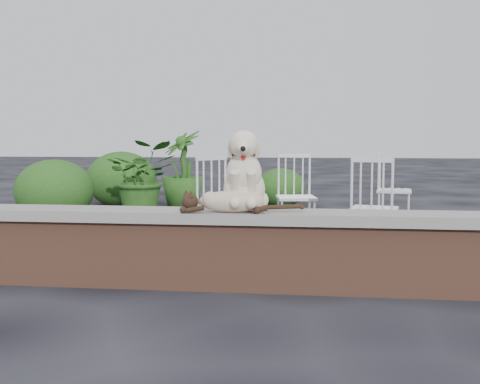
# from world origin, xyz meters

# --- Properties ---
(ground) EXTENTS (60.00, 60.00, 0.00)m
(ground) POSITION_xyz_m (0.00, 0.00, 0.00)
(ground) COLOR black
(ground) RESTS_ON ground
(brick_wall) EXTENTS (6.00, 0.30, 0.50)m
(brick_wall) POSITION_xyz_m (0.00, 0.00, 0.25)
(brick_wall) COLOR brown
(brick_wall) RESTS_ON ground
(capstone) EXTENTS (6.20, 0.40, 0.08)m
(capstone) POSITION_xyz_m (0.00, 0.00, 0.54)
(capstone) COLOR slate
(capstone) RESTS_ON brick_wall
(dog) EXTENTS (0.43, 0.55, 0.60)m
(dog) POSITION_xyz_m (-0.66, 0.05, 0.88)
(dog) COLOR beige
(dog) RESTS_ON capstone
(cat) EXTENTS (1.06, 0.33, 0.18)m
(cat) POSITION_xyz_m (-0.74, -0.10, 0.67)
(cat) COLOR tan
(cat) RESTS_ON capstone
(chair_b) EXTENTS (0.64, 0.64, 0.94)m
(chair_b) POSITION_xyz_m (-0.32, 2.19, 0.47)
(chair_b) COLOR white
(chair_b) RESTS_ON ground
(chair_a) EXTENTS (0.79, 0.79, 0.94)m
(chair_a) POSITION_xyz_m (-1.00, 1.26, 0.47)
(chair_a) COLOR white
(chair_a) RESTS_ON ground
(chair_e) EXTENTS (0.65, 0.65, 0.94)m
(chair_e) POSITION_xyz_m (0.91, 3.20, 0.47)
(chair_e) COLOR white
(chair_e) RESTS_ON ground
(chair_c) EXTENTS (0.68, 0.68, 0.94)m
(chair_c) POSITION_xyz_m (0.43, 1.24, 0.47)
(chair_c) COLOR white
(chair_c) RESTS_ON ground
(potted_plant_a) EXTENTS (1.18, 1.09, 1.09)m
(potted_plant_a) POSITION_xyz_m (-2.58, 3.82, 0.55)
(potted_plant_a) COLOR #205016
(potted_plant_a) RESTS_ON ground
(potted_plant_b) EXTENTS (0.98, 0.98, 1.25)m
(potted_plant_b) POSITION_xyz_m (-2.18, 4.67, 0.62)
(potted_plant_b) COLOR #205016
(potted_plant_b) RESTS_ON ground
(shrubbery) EXTENTS (4.06, 2.88, 0.95)m
(shrubbery) POSITION_xyz_m (-3.06, 4.49, 0.39)
(shrubbery) COLOR #205016
(shrubbery) RESTS_ON ground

